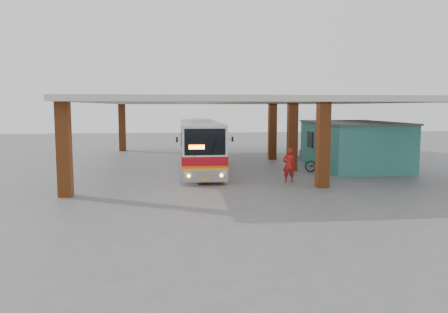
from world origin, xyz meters
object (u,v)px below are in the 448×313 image
motorcycle (322,163)px  red_chair (300,156)px  pedestrian (289,165)px  coach_bus (200,145)px

motorcycle → red_chair: (0.35, 6.16, -0.20)m
motorcycle → pedestrian: bearing=147.2°
coach_bus → red_chair: bearing=29.9°
coach_bus → motorcycle: coach_bus is taller
pedestrian → red_chair: 10.14m
red_chair → coach_bus: bearing=-168.4°
motorcycle → red_chair: motorcycle is taller
pedestrian → red_chair: (3.37, 9.55, -0.58)m
coach_bus → motorcycle: (7.63, -1.59, -1.11)m
red_chair → motorcycle: bearing=-111.4°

